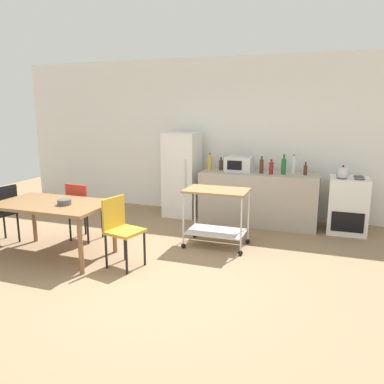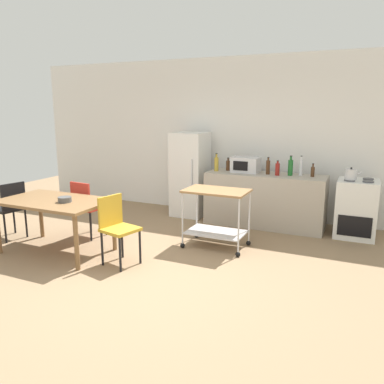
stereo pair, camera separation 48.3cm
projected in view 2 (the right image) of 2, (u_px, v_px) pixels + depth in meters
ground_plane at (138, 273)px, 4.77m from camera, size 12.00×12.00×0.00m
back_wall at (228, 137)px, 7.30m from camera, size 8.40×0.12×2.90m
kitchen_counter at (265, 200)px, 6.61m from camera, size 2.00×0.64×0.90m
dining_table at (55, 205)px, 5.35m from camera, size 1.50×0.90×0.75m
chair_black at (10, 206)px, 5.92m from camera, size 0.47×0.47×0.89m
chair_mustard at (117, 225)px, 4.96m from camera, size 0.48×0.48×0.89m
chair_red at (86, 205)px, 5.98m from camera, size 0.44×0.44×0.89m
stove_oven at (356, 209)px, 6.04m from camera, size 0.60×0.61×0.92m
refrigerator at (190, 174)px, 7.22m from camera, size 0.60×0.63×1.55m
kitchen_cart at (216, 209)px, 5.56m from camera, size 0.91×0.57×0.85m
bottle_hot_sauce at (216, 164)px, 6.80m from camera, size 0.07×0.07×0.31m
bottle_sparkling_water at (228, 165)px, 6.87m from camera, size 0.07×0.07×0.23m
microwave at (246, 165)px, 6.68m from camera, size 0.46×0.35×0.26m
bottle_vinegar at (268, 167)px, 6.47m from camera, size 0.07×0.07×0.29m
bottle_soda at (277, 169)px, 6.36m from camera, size 0.07×0.07×0.25m
bottle_wine at (290, 167)px, 6.34m from camera, size 0.08×0.08×0.33m
bottle_soy_sauce at (301, 167)px, 6.34m from camera, size 0.06×0.06×0.33m
bottle_sesame_oil at (313, 171)px, 6.24m from camera, size 0.06×0.06×0.22m
fruit_bowl at (65, 200)px, 5.19m from camera, size 0.18×0.18×0.07m
kettle at (351, 174)px, 5.88m from camera, size 0.24×0.17×0.19m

